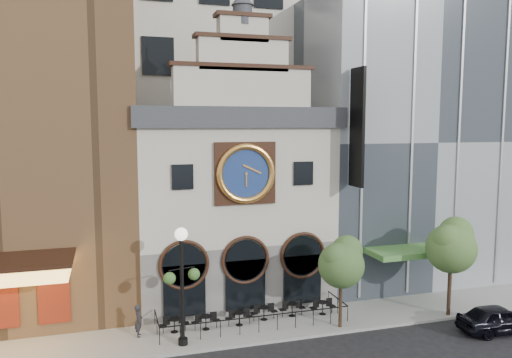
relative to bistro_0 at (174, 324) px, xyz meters
The scene contains 18 objects.
ground 5.10m from the bistro_0, 30.16° to the right, with size 120.00×120.00×0.00m, color black.
sidewalk 4.41m from the bistro_0, ahead, with size 44.00×5.00×0.15m, color gray.
clock_building 9.16m from the bistro_0, 50.36° to the left, with size 12.60×8.78×18.65m.
theater_building 16.53m from the bistro_0, 139.31° to the left, with size 14.00×15.60×25.00m.
retail_building 21.16m from the bistro_0, 23.20° to the left, with size 14.00×14.40×20.00m.
office_tower 26.45m from the bistro_0, 75.93° to the left, with size 20.00×16.00×40.00m, color beige.
cafe_railing 4.38m from the bistro_0, ahead, with size 10.60×2.60×0.90m, color black, non-canonical shape.
bistro_0 is the anchor object (origin of this frame).
bistro_1 1.71m from the bistro_0, ahead, with size 1.58×0.68×0.90m.
bistro_2 3.61m from the bistro_0, ahead, with size 1.58×0.68×0.90m.
bistro_3 5.17m from the bistro_0, ahead, with size 1.58×0.68×0.90m.
bistro_4 6.93m from the bistro_0, ahead, with size 1.58×0.68×0.90m.
bistro_5 8.75m from the bistro_0, ahead, with size 1.58×0.68×0.90m.
car_right 17.71m from the bistro_0, 15.60° to the right, with size 1.81×4.49×1.53m, color black.
pedestrian 1.92m from the bistro_0, behind, with size 0.63×0.41×1.72m, color black.
lamppost 3.69m from the bistro_0, 82.25° to the right, with size 1.90×0.96×6.08m.
tree_left 9.73m from the bistro_0, 11.76° to the right, with size 2.64×2.54×5.08m.
tree_right 16.47m from the bistro_0, ahead, with size 3.01×2.89×5.79m.
Camera 1 is at (-7.56, -23.54, 11.40)m, focal length 35.00 mm.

